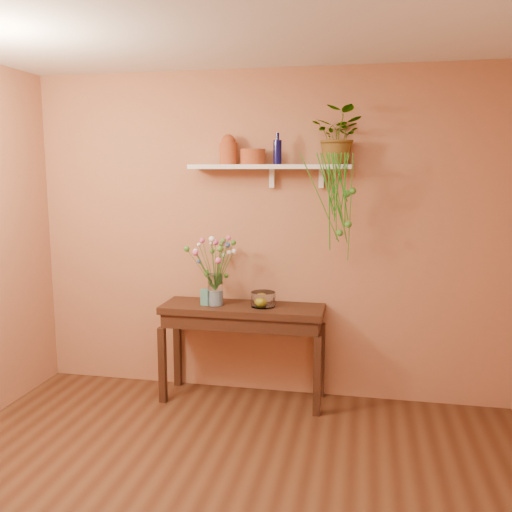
{
  "coord_description": "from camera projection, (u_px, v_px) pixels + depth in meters",
  "views": [
    {
      "loc": [
        0.81,
        -2.48,
        1.9
      ],
      "look_at": [
        0.0,
        1.55,
        1.25
      ],
      "focal_mm": 38.56,
      "sensor_mm": 36.0,
      "label": 1
    }
  ],
  "objects": [
    {
      "name": "room",
      "position": [
        193.0,
        285.0,
        2.64
      ],
      "size": [
        4.04,
        4.04,
        2.7
      ],
      "color": "#502E1A",
      "rests_on": "ground"
    },
    {
      "name": "sideboard",
      "position": [
        243.0,
        319.0,
        4.49
      ],
      "size": [
        1.32,
        0.42,
        0.8
      ],
      "color": "#3E2113",
      "rests_on": "ground"
    },
    {
      "name": "terracotta_pot",
      "position": [
        253.0,
        157.0,
        4.36
      ],
      "size": [
        0.26,
        0.26,
        0.12
      ],
      "primitive_type": "cylinder",
      "rotation": [
        0.0,
        0.0,
        -0.44
      ],
      "color": "#9D4A2A",
      "rests_on": "wall_shelf"
    },
    {
      "name": "glass_bowl",
      "position": [
        263.0,
        300.0,
        4.44
      ],
      "size": [
        0.2,
        0.2,
        0.12
      ],
      "color": "white",
      "rests_on": "sideboard"
    },
    {
      "name": "blue_bottle",
      "position": [
        277.0,
        152.0,
        4.3
      ],
      "size": [
        0.07,
        0.07,
        0.24
      ],
      "color": "#0A093A",
      "rests_on": "wall_shelf"
    },
    {
      "name": "bouquet",
      "position": [
        215.0,
        255.0,
        4.43
      ],
      "size": [
        0.4,
        0.38,
        0.46
      ],
      "color": "#386B28",
      "rests_on": "glass_vase"
    },
    {
      "name": "wall_shelf",
      "position": [
        271.0,
        167.0,
        4.36
      ],
      "size": [
        1.3,
        0.24,
        0.19
      ],
      "color": "white",
      "rests_on": "room"
    },
    {
      "name": "plant_fronds",
      "position": [
        341.0,
        201.0,
        4.13
      ],
      "size": [
        0.41,
        0.35,
        0.82
      ],
      "color": "#3C8227",
      "rests_on": "wall_shelf"
    },
    {
      "name": "spider_plant",
      "position": [
        339.0,
        136.0,
        4.22
      ],
      "size": [
        0.49,
        0.46,
        0.44
      ],
      "primitive_type": "imported",
      "rotation": [
        0.0,
        0.0,
        -0.35
      ],
      "color": "#3C8227",
      "rests_on": "wall_shelf"
    },
    {
      "name": "carton",
      "position": [
        205.0,
        297.0,
        4.48
      ],
      "size": [
        0.07,
        0.06,
        0.13
      ],
      "primitive_type": "cube",
      "rotation": [
        0.0,
        0.0,
        -0.14
      ],
      "color": "teal",
      "rests_on": "sideboard"
    },
    {
      "name": "lemon",
      "position": [
        261.0,
        302.0,
        4.42
      ],
      "size": [
        0.07,
        0.07,
        0.07
      ],
      "primitive_type": "sphere",
      "color": "yellow",
      "rests_on": "glass_bowl"
    },
    {
      "name": "terracotta_jug",
      "position": [
        228.0,
        150.0,
        4.43
      ],
      "size": [
        0.19,
        0.19,
        0.24
      ],
      "color": "#9D4A2A",
      "rests_on": "wall_shelf"
    },
    {
      "name": "glass_vase",
      "position": [
        215.0,
        292.0,
        4.47
      ],
      "size": [
        0.12,
        0.12,
        0.26
      ],
      "color": "white",
      "rests_on": "sideboard"
    }
  ]
}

